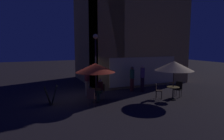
{
  "coord_description": "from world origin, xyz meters",
  "views": [
    {
      "loc": [
        -2.92,
        -11.03,
        3.21
      ],
      "look_at": [
        2.01,
        0.13,
        1.63
      ],
      "focal_mm": 31.01,
      "sensor_mm": 36.0,
      "label": 1
    }
  ],
  "objects_px": {
    "menu_sandwich_board": "(51,95)",
    "patio_umbrella_0": "(95,68)",
    "cafe_table_1": "(173,90)",
    "cafe_chair_3": "(158,90)",
    "patio_umbrella_1": "(174,66)",
    "street_lamp_near_corner": "(96,52)",
    "cafe_chair_2": "(179,88)",
    "patron_standing_3": "(132,79)",
    "cafe_chair_0": "(101,90)",
    "cafe_table_0": "(96,93)",
    "cafe_chair_1": "(91,96)",
    "patron_standing_1": "(142,78)",
    "patron_seated_0": "(100,88)",
    "patron_standing_2": "(87,82)"
  },
  "relations": [
    {
      "from": "street_lamp_near_corner",
      "to": "patio_umbrella_0",
      "type": "bearing_deg",
      "value": -109.74
    },
    {
      "from": "patio_umbrella_1",
      "to": "patio_umbrella_0",
      "type": "bearing_deg",
      "value": 163.23
    },
    {
      "from": "menu_sandwich_board",
      "to": "patio_umbrella_0",
      "type": "relative_size",
      "value": 0.45
    },
    {
      "from": "cafe_chair_0",
      "to": "cafe_table_0",
      "type": "bearing_deg",
      "value": 0.0
    },
    {
      "from": "cafe_chair_3",
      "to": "patio_umbrella_1",
      "type": "bearing_deg",
      "value": 0.0
    },
    {
      "from": "cafe_table_1",
      "to": "cafe_chair_3",
      "type": "height_order",
      "value": "cafe_chair_3"
    },
    {
      "from": "patio_umbrella_0",
      "to": "patron_seated_0",
      "type": "relative_size",
      "value": 1.8
    },
    {
      "from": "street_lamp_near_corner",
      "to": "cafe_chair_2",
      "type": "bearing_deg",
      "value": -28.72
    },
    {
      "from": "cafe_chair_2",
      "to": "patron_seated_0",
      "type": "xyz_separation_m",
      "value": [
        -4.7,
        1.4,
        0.12
      ]
    },
    {
      "from": "patron_seated_0",
      "to": "patron_standing_3",
      "type": "bearing_deg",
      "value": 152.27
    },
    {
      "from": "patron_standing_2",
      "to": "patron_standing_3",
      "type": "bearing_deg",
      "value": -41.35
    },
    {
      "from": "cafe_table_1",
      "to": "menu_sandwich_board",
      "type": "bearing_deg",
      "value": 163.36
    },
    {
      "from": "patron_standing_2",
      "to": "cafe_table_0",
      "type": "bearing_deg",
      "value": -130.52
    },
    {
      "from": "street_lamp_near_corner",
      "to": "patio_umbrella_0",
      "type": "xyz_separation_m",
      "value": [
        -0.57,
        -1.58,
        -0.79
      ]
    },
    {
      "from": "patio_umbrella_0",
      "to": "cafe_chair_1",
      "type": "relative_size",
      "value": 2.24
    },
    {
      "from": "menu_sandwich_board",
      "to": "patio_umbrella_0",
      "type": "xyz_separation_m",
      "value": [
        2.34,
        -0.69,
        1.45
      ]
    },
    {
      "from": "patio_umbrella_1",
      "to": "menu_sandwich_board",
      "type": "bearing_deg",
      "value": 163.36
    },
    {
      "from": "cafe_chair_2",
      "to": "patio_umbrella_0",
      "type": "bearing_deg",
      "value": -36.96
    },
    {
      "from": "street_lamp_near_corner",
      "to": "cafe_chair_2",
      "type": "xyz_separation_m",
      "value": [
        4.55,
        -2.49,
        -2.18
      ]
    },
    {
      "from": "cafe_chair_0",
      "to": "patron_standing_3",
      "type": "xyz_separation_m",
      "value": [
        2.71,
        0.99,
        0.33
      ]
    },
    {
      "from": "cafe_chair_3",
      "to": "patron_standing_3",
      "type": "relative_size",
      "value": 0.51
    },
    {
      "from": "street_lamp_near_corner",
      "to": "patron_seated_0",
      "type": "bearing_deg",
      "value": -97.59
    },
    {
      "from": "patron_standing_1",
      "to": "cafe_chair_0",
      "type": "bearing_deg",
      "value": -38.87
    },
    {
      "from": "patio_umbrella_1",
      "to": "patron_standing_3",
      "type": "height_order",
      "value": "patio_umbrella_1"
    },
    {
      "from": "cafe_chair_1",
      "to": "cafe_chair_3",
      "type": "height_order",
      "value": "cafe_chair_1"
    },
    {
      "from": "patron_standing_3",
      "to": "menu_sandwich_board",
      "type": "bearing_deg",
      "value": 66.56
    },
    {
      "from": "cafe_table_1",
      "to": "patio_umbrella_0",
      "type": "bearing_deg",
      "value": 163.23
    },
    {
      "from": "patio_umbrella_0",
      "to": "patron_standing_3",
      "type": "bearing_deg",
      "value": 26.15
    },
    {
      "from": "patron_seated_0",
      "to": "patron_standing_1",
      "type": "relative_size",
      "value": 0.67
    },
    {
      "from": "cafe_chair_3",
      "to": "menu_sandwich_board",
      "type": "bearing_deg",
      "value": -152.31
    },
    {
      "from": "street_lamp_near_corner",
      "to": "patio_umbrella_0",
      "type": "relative_size",
      "value": 1.75
    },
    {
      "from": "cafe_table_0",
      "to": "cafe_chair_0",
      "type": "distance_m",
      "value": 0.79
    },
    {
      "from": "menu_sandwich_board",
      "to": "street_lamp_near_corner",
      "type": "bearing_deg",
      "value": 23.39
    },
    {
      "from": "menu_sandwich_board",
      "to": "cafe_chair_2",
      "type": "distance_m",
      "value": 7.63
    },
    {
      "from": "cafe_chair_0",
      "to": "patron_standing_1",
      "type": "relative_size",
      "value": 0.48
    },
    {
      "from": "menu_sandwich_board",
      "to": "patron_seated_0",
      "type": "relative_size",
      "value": 0.81
    },
    {
      "from": "cafe_table_1",
      "to": "cafe_chair_2",
      "type": "relative_size",
      "value": 0.8
    },
    {
      "from": "cafe_chair_2",
      "to": "cafe_chair_3",
      "type": "height_order",
      "value": "cafe_chair_2"
    },
    {
      "from": "cafe_chair_0",
      "to": "cafe_chair_3",
      "type": "xyz_separation_m",
      "value": [
        3.16,
        -1.32,
        0.0
      ]
    },
    {
      "from": "cafe_chair_3",
      "to": "patron_standing_3",
      "type": "bearing_deg",
      "value": 141.79
    },
    {
      "from": "cafe_table_1",
      "to": "cafe_chair_3",
      "type": "distance_m",
      "value": 0.88
    },
    {
      "from": "patio_umbrella_0",
      "to": "cafe_table_0",
      "type": "bearing_deg",
      "value": 180.0
    },
    {
      "from": "street_lamp_near_corner",
      "to": "patio_umbrella_1",
      "type": "height_order",
      "value": "street_lamp_near_corner"
    },
    {
      "from": "cafe_table_0",
      "to": "patio_umbrella_1",
      "type": "height_order",
      "value": "patio_umbrella_1"
    },
    {
      "from": "street_lamp_near_corner",
      "to": "patron_seated_0",
      "type": "xyz_separation_m",
      "value": [
        -0.15,
        -1.1,
        -2.05
      ]
    },
    {
      "from": "street_lamp_near_corner",
      "to": "patio_umbrella_1",
      "type": "bearing_deg",
      "value": -37.47
    },
    {
      "from": "menu_sandwich_board",
      "to": "cafe_table_0",
      "type": "xyz_separation_m",
      "value": [
        2.34,
        -0.69,
        0.02
      ]
    },
    {
      "from": "cafe_table_0",
      "to": "cafe_chair_0",
      "type": "xyz_separation_m",
      "value": [
        0.52,
        0.6,
        0.01
      ]
    },
    {
      "from": "patron_standing_2",
      "to": "patron_standing_3",
      "type": "height_order",
      "value": "patron_standing_2"
    },
    {
      "from": "street_lamp_near_corner",
      "to": "cafe_chair_1",
      "type": "xyz_separation_m",
      "value": [
        -1.03,
        -2.24,
        -2.16
      ]
    }
  ]
}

